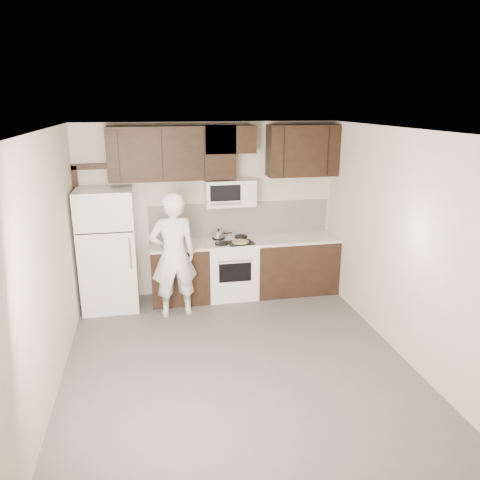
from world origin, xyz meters
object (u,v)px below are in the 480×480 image
object	(u,v)px
stove	(232,268)
refrigerator	(108,250)
microwave	(230,193)
person	(173,255)

from	to	relation	value
stove	refrigerator	world-z (taller)	refrigerator
stove	microwave	size ratio (longest dim) A/B	1.24
refrigerator	stove	bearing A→B (deg)	1.51
stove	refrigerator	distance (m)	1.90
microwave	person	xyz separation A→B (m)	(-0.93, -0.63, -0.74)
person	microwave	bearing A→B (deg)	-152.70
person	stove	bearing A→B (deg)	-157.97
microwave	stove	bearing A→B (deg)	-89.90
refrigerator	person	size ratio (longest dim) A/B	0.99
stove	refrigerator	xyz separation A→B (m)	(-1.85, -0.05, 0.44)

